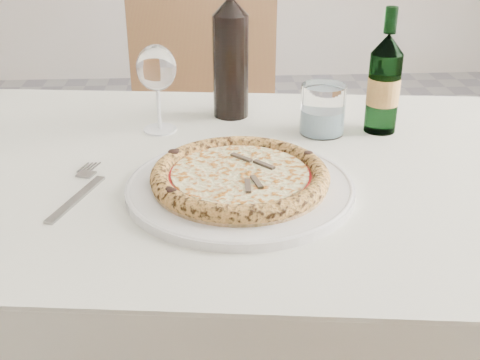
{
  "coord_description": "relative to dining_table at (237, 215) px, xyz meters",
  "views": [
    {
      "loc": [
        0.09,
        -1.04,
        1.18
      ],
      "look_at": [
        0.14,
        -0.23,
        0.78
      ],
      "focal_mm": 45.0,
      "sensor_mm": 36.0,
      "label": 1
    }
  ],
  "objects": [
    {
      "name": "dining_table",
      "position": [
        0.0,
        0.0,
        0.0
      ],
      "size": [
        1.41,
        0.93,
        0.76
      ],
      "color": "#542F1F",
      "rests_on": "floor"
    },
    {
      "name": "chair_far",
      "position": [
        -0.03,
        0.82,
        -0.13
      ],
      "size": [
        0.52,
        0.52,
        0.93
      ],
      "color": "#542F1F",
      "rests_on": "floor"
    },
    {
      "name": "plate",
      "position": [
        0.0,
        -0.1,
        0.11
      ],
      "size": [
        0.35,
        0.35,
        0.02
      ],
      "color": "white",
      "rests_on": "dining_table"
    },
    {
      "name": "pizza",
      "position": [
        -0.0,
        -0.1,
        0.12
      ],
      "size": [
        0.27,
        0.27,
        0.03
      ],
      "color": "tan",
      "rests_on": "plate"
    },
    {
      "name": "fork",
      "position": [
        -0.25,
        -0.09,
        0.1
      ],
      "size": [
        0.07,
        0.22,
        0.0
      ],
      "color": "gray",
      "rests_on": "dining_table"
    },
    {
      "name": "wine_glass",
      "position": [
        -0.14,
        0.17,
        0.22
      ],
      "size": [
        0.07,
        0.07,
        0.17
      ],
      "color": "white",
      "rests_on": "dining_table"
    },
    {
      "name": "tumbler",
      "position": [
        0.17,
        0.14,
        0.14
      ],
      "size": [
        0.08,
        0.08,
        0.09
      ],
      "color": "white",
      "rests_on": "dining_table"
    },
    {
      "name": "beer_bottle",
      "position": [
        0.28,
        0.14,
        0.19
      ],
      "size": [
        0.06,
        0.06,
        0.23
      ],
      "color": "#35613B",
      "rests_on": "dining_table"
    },
    {
      "name": "wine_bottle",
      "position": [
        0.0,
        0.24,
        0.22
      ],
      "size": [
        0.07,
        0.07,
        0.29
      ],
      "color": "black",
      "rests_on": "dining_table"
    }
  ]
}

